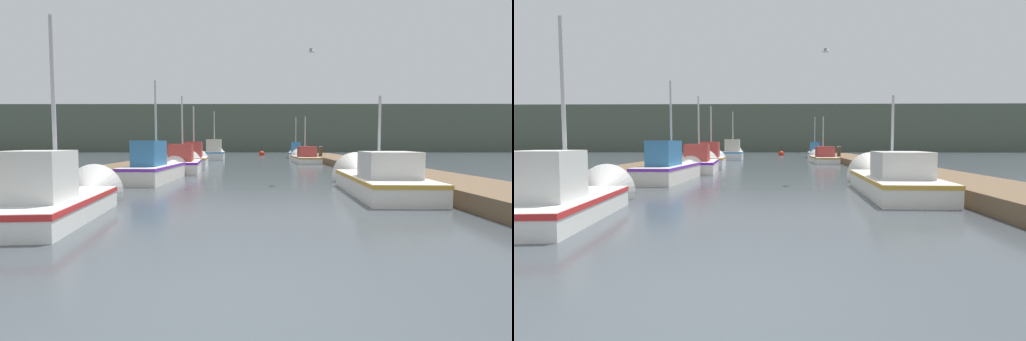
% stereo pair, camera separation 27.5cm
% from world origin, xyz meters
% --- Properties ---
extents(ground_plane, '(200.00, 200.00, 0.00)m').
position_xyz_m(ground_plane, '(0.00, 0.00, 0.00)').
color(ground_plane, '#3D4449').
extents(dock_left, '(2.46, 40.00, 0.42)m').
position_xyz_m(dock_left, '(-6.05, 16.00, 0.21)').
color(dock_left, brown).
rests_on(dock_left, ground_plane).
extents(dock_right, '(2.46, 40.00, 0.42)m').
position_xyz_m(dock_right, '(6.05, 16.00, 0.21)').
color(dock_right, brown).
rests_on(dock_right, ground_plane).
extents(distant_shore_ridge, '(120.00, 16.00, 7.10)m').
position_xyz_m(distant_shore_ridge, '(0.00, 63.92, 3.55)').
color(distant_shore_ridge, '#4C5647').
rests_on(distant_shore_ridge, ground_plane).
extents(fishing_boat_0, '(1.92, 4.68, 4.47)m').
position_xyz_m(fishing_boat_0, '(-3.80, 4.72, 0.38)').
color(fishing_boat_0, silver).
rests_on(fishing_boat_0, ground_plane).
extents(fishing_boat_1, '(1.98, 6.32, 3.44)m').
position_xyz_m(fishing_boat_1, '(3.84, 8.93, 0.38)').
color(fishing_boat_1, silver).
rests_on(fishing_boat_1, ground_plane).
extents(fishing_boat_2, '(1.60, 5.42, 4.27)m').
position_xyz_m(fishing_boat_2, '(-3.79, 12.41, 0.49)').
color(fishing_boat_2, silver).
rests_on(fishing_boat_2, ground_plane).
extents(fishing_boat_3, '(2.07, 4.56, 4.30)m').
position_xyz_m(fishing_boat_3, '(-3.54, 16.57, 0.44)').
color(fishing_boat_3, silver).
rests_on(fishing_boat_3, ground_plane).
extents(fishing_boat_4, '(1.95, 4.89, 4.10)m').
position_xyz_m(fishing_boat_4, '(-3.66, 20.84, 0.47)').
color(fishing_boat_4, silver).
rests_on(fishing_boat_4, ground_plane).
extents(fishing_boat_5, '(1.76, 5.71, 3.87)m').
position_xyz_m(fishing_boat_5, '(3.65, 26.13, 0.35)').
color(fishing_boat_5, silver).
rests_on(fishing_boat_5, ground_plane).
extents(fishing_boat_6, '(1.93, 4.94, 4.58)m').
position_xyz_m(fishing_boat_6, '(-3.56, 31.28, 0.54)').
color(fishing_boat_6, silver).
rests_on(fishing_boat_6, ground_plane).
extents(fishing_boat_7, '(1.72, 5.43, 4.29)m').
position_xyz_m(fishing_boat_7, '(3.90, 35.51, 0.44)').
color(fishing_boat_7, silver).
rests_on(fishing_boat_7, ground_plane).
extents(mooring_piling_0, '(0.30, 0.30, 1.18)m').
position_xyz_m(mooring_piling_0, '(5.05, 27.29, 0.60)').
color(mooring_piling_0, '#473523').
rests_on(mooring_piling_0, ground_plane).
extents(mooring_piling_1, '(0.32, 0.32, 1.43)m').
position_xyz_m(mooring_piling_1, '(-4.90, 16.00, 0.72)').
color(mooring_piling_1, '#473523').
rests_on(mooring_piling_1, ground_plane).
extents(channel_buoy, '(0.63, 0.63, 1.13)m').
position_xyz_m(channel_buoy, '(0.65, 41.67, 0.18)').
color(channel_buoy, red).
rests_on(channel_buoy, ground_plane).
extents(seagull_lead, '(0.30, 0.56, 0.12)m').
position_xyz_m(seagull_lead, '(2.23, 11.89, 4.93)').
color(seagull_lead, white).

